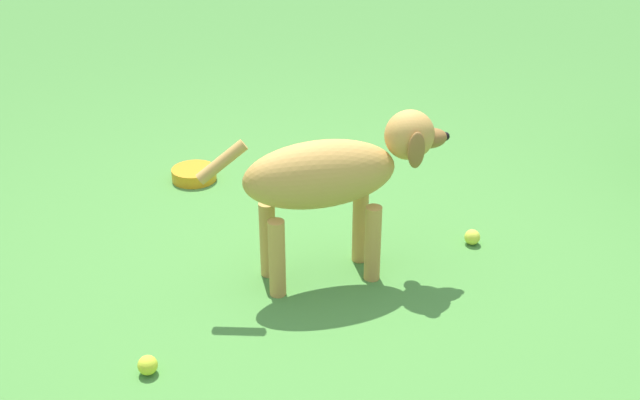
{
  "coord_description": "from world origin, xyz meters",
  "views": [
    {
      "loc": [
        -1.42,
        2.24,
        1.66
      ],
      "look_at": [
        -0.07,
        0.05,
        0.34
      ],
      "focal_mm": 43.34,
      "sensor_mm": 36.0,
      "label": 1
    }
  ],
  "objects_px": {
    "tennis_ball_1": "(281,191)",
    "water_bowl": "(194,174)",
    "dog": "(335,175)",
    "tennis_ball_4": "(148,365)",
    "tennis_ball_0": "(472,237)"
  },
  "relations": [
    {
      "from": "tennis_ball_0",
      "to": "water_bowl",
      "type": "distance_m",
      "value": 1.42
    },
    {
      "from": "dog",
      "to": "water_bowl",
      "type": "relative_size",
      "value": 3.44
    },
    {
      "from": "tennis_ball_0",
      "to": "water_bowl",
      "type": "bearing_deg",
      "value": 5.03
    },
    {
      "from": "tennis_ball_0",
      "to": "tennis_ball_4",
      "type": "height_order",
      "value": "same"
    },
    {
      "from": "tennis_ball_1",
      "to": "water_bowl",
      "type": "distance_m",
      "value": 0.48
    },
    {
      "from": "tennis_ball_0",
      "to": "tennis_ball_4",
      "type": "relative_size",
      "value": 1.0
    },
    {
      "from": "tennis_ball_0",
      "to": "tennis_ball_4",
      "type": "xyz_separation_m",
      "value": [
        0.59,
        1.34,
        0.0
      ]
    },
    {
      "from": "dog",
      "to": "water_bowl",
      "type": "bearing_deg",
      "value": 111.39
    },
    {
      "from": "tennis_ball_1",
      "to": "tennis_ball_4",
      "type": "distance_m",
      "value": 1.33
    },
    {
      "from": "dog",
      "to": "water_bowl",
      "type": "xyz_separation_m",
      "value": [
        1.03,
        -0.38,
        -0.4
      ]
    },
    {
      "from": "tennis_ball_1",
      "to": "water_bowl",
      "type": "height_order",
      "value": "tennis_ball_1"
    },
    {
      "from": "tennis_ball_1",
      "to": "tennis_ball_0",
      "type": "bearing_deg",
      "value": -176.53
    },
    {
      "from": "dog",
      "to": "tennis_ball_4",
      "type": "xyz_separation_m",
      "value": [
        0.21,
        0.84,
        -0.4
      ]
    },
    {
      "from": "tennis_ball_4",
      "to": "water_bowl",
      "type": "bearing_deg",
      "value": -56.07
    },
    {
      "from": "dog",
      "to": "tennis_ball_1",
      "type": "bearing_deg",
      "value": 92.65
    }
  ]
}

